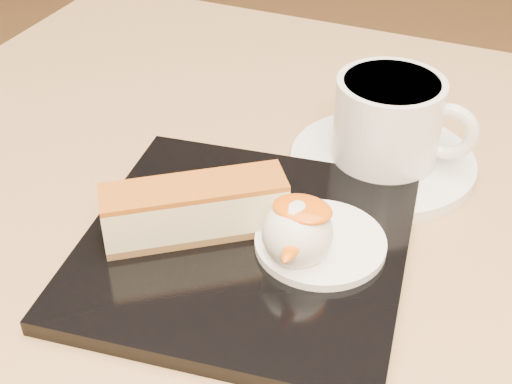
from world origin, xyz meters
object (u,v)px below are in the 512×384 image
at_px(ice_cream_scoop, 297,233).
at_px(cheesecake, 195,209).
at_px(dessert_plate, 245,247).
at_px(saucer, 382,162).
at_px(coffee_cup, 390,119).

bearing_deg(ice_cream_scoop, cheesecake, 180.00).
distance_m(dessert_plate, saucer, 0.15).
relative_size(dessert_plate, coffee_cup, 1.94).
distance_m(ice_cream_scoop, coffee_cup, 0.15).
distance_m(ice_cream_scoop, saucer, 0.15).
bearing_deg(coffee_cup, dessert_plate, -115.94).
height_order(cheesecake, saucer, cheesecake).
bearing_deg(coffee_cup, saucer, -180.00).
relative_size(ice_cream_scoop, coffee_cup, 0.41).
xyz_separation_m(dessert_plate, ice_cream_scoop, (0.04, -0.00, 0.03)).
distance_m(dessert_plate, coffee_cup, 0.16).
relative_size(dessert_plate, cheesecake, 1.81).
xyz_separation_m(dessert_plate, saucer, (0.06, 0.14, -0.00)).
bearing_deg(cheesecake, dessert_plate, -28.30).
bearing_deg(dessert_plate, coffee_cup, 66.32).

